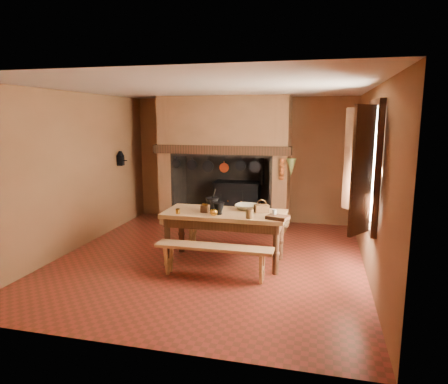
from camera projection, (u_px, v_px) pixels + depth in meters
The scene contains 28 objects.
floor at pixel (210, 258), 6.75m from camera, with size 5.50×5.50×0.00m, color maroon.
ceiling at pixel (209, 88), 6.24m from camera, with size 5.50×5.50×0.00m, color silver.
back_wall at pixel (242, 160), 9.12m from camera, with size 5.00×0.02×2.80m, color brown.
wall_left at pixel (74, 172), 7.08m from camera, with size 0.02×5.50×2.80m, color brown.
wall_right at pixel (372, 182), 5.91m from camera, with size 0.02×5.50×2.80m, color brown.
wall_front at pixel (133, 216), 3.87m from camera, with size 5.00×0.02×2.80m, color brown.
chimney_breast at pixel (225, 143), 8.70m from camera, with size 2.95×0.96×2.80m.
iron_range at pixel (238, 202), 9.01m from camera, with size 1.12×0.55×1.60m.
hearth_pans at pixel (192, 218), 9.10m from camera, with size 0.51×0.62×0.20m.
hanging_pans at pixel (218, 166), 8.31m from camera, with size 1.92×0.29×0.27m.
onion_string at pixel (282, 169), 7.98m from camera, with size 0.12×0.10×0.46m, color #B35C21, non-canonical shape.
herb_bunch at pixel (291, 167), 7.93m from camera, with size 0.20×0.20×0.35m, color olive.
window at pixel (365, 165), 5.51m from camera, with size 0.39×1.75×1.76m.
wall_coffee_mill at pixel (120, 157), 8.52m from camera, with size 0.23×0.16×0.31m.
work_table at pixel (225, 220), 6.46m from camera, with size 1.96×0.87×0.85m.
bench_front at pixel (214, 254), 5.88m from camera, with size 1.75×0.31×0.49m.
bench_back at pixel (234, 226), 7.21m from camera, with size 1.95×0.34×0.55m.
mortar_large at pixel (212, 203), 6.50m from camera, with size 0.22×0.22×0.37m.
mortar_small at pixel (219, 208), 6.26m from camera, with size 0.19×0.19×0.32m.
coffee_grinder at pixel (205, 208), 6.40m from camera, with size 0.16×0.13×0.18m.
brass_mug_a at pixel (178, 211), 6.31m from camera, with size 0.07×0.07×0.08m, color gold.
brass_mug_b at pixel (216, 207), 6.59m from camera, with size 0.07×0.07×0.08m, color gold.
mixing_bowl at pixel (246, 207), 6.59m from camera, with size 0.37×0.37×0.09m, color #BEB892.
stoneware_crock at pixel (250, 214), 6.01m from camera, with size 0.11×0.11×0.14m, color brown.
glass_jar at pixel (274, 214), 6.06m from camera, with size 0.07×0.07×0.13m, color beige.
wicker_basket at pixel (262, 208), 6.40m from camera, with size 0.26×0.23×0.21m.
wooden_tray at pixel (278, 217), 5.97m from camera, with size 0.31×0.22×0.05m, color #3C2113.
brass_cup at pixel (214, 213), 6.17m from camera, with size 0.12×0.12×0.09m, color gold.
Camera 1 is at (1.76, -6.19, 2.33)m, focal length 32.00 mm.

